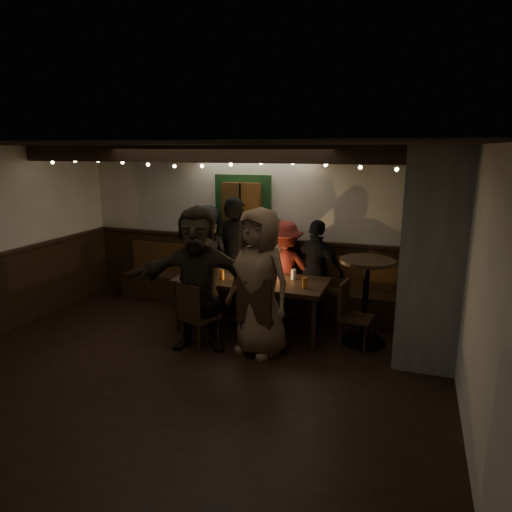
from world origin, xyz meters
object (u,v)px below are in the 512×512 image
at_px(dining_table, 251,283).
at_px(chair_end, 351,311).
at_px(person_c, 268,265).
at_px(person_g, 259,282).
at_px(person_d, 284,270).
at_px(person_b, 235,255).
at_px(high_top, 366,290).
at_px(person_a, 207,257).
at_px(person_f, 198,278).
at_px(person_e, 317,271).
at_px(chair_near_left, 195,312).
at_px(chair_near_right, 258,311).

distance_m(dining_table, chair_end, 1.43).
relative_size(person_c, person_g, 0.86).
height_order(dining_table, person_g, person_g).
bearing_deg(person_d, person_c, -16.66).
bearing_deg(person_g, person_b, 142.60).
distance_m(person_b, person_g, 1.63).
xyz_separation_m(high_top, person_a, (-2.61, 0.62, 0.11)).
bearing_deg(person_b, person_f, 98.21).
relative_size(chair_end, person_d, 0.58).
bearing_deg(person_f, person_g, -6.72).
bearing_deg(chair_end, dining_table, 176.21).
distance_m(person_b, person_f, 1.46).
height_order(person_d, person_e, person_e).
bearing_deg(person_f, dining_table, 46.49).
bearing_deg(chair_end, person_g, -151.53).
distance_m(person_a, person_c, 1.07).
relative_size(chair_near_left, person_f, 0.48).
bearing_deg(person_c, person_g, 105.43).
bearing_deg(person_c, high_top, 162.47).
xyz_separation_m(person_e, person_f, (-1.24, -1.46, 0.16)).
bearing_deg(person_a, person_e, -175.91).
height_order(chair_near_left, person_g, person_g).
relative_size(dining_table, person_b, 1.16).
xyz_separation_m(person_f, person_g, (0.80, 0.09, 0.00)).
bearing_deg(dining_table, high_top, 3.51).
distance_m(chair_near_right, person_f, 0.87).
bearing_deg(person_a, chair_end, 166.24).
bearing_deg(dining_table, chair_near_left, -118.07).
xyz_separation_m(high_top, person_d, (-1.28, 0.58, 0.02)).
xyz_separation_m(chair_near_left, person_c, (0.50, 1.52, 0.30)).
relative_size(dining_table, high_top, 1.85).
height_order(chair_end, person_e, person_e).
relative_size(chair_end, person_e, 0.57).
distance_m(dining_table, person_d, 0.74).
xyz_separation_m(chair_near_right, person_g, (-0.00, 0.06, 0.35)).
bearing_deg(person_f, person_e, 36.71).
xyz_separation_m(dining_table, chair_near_left, (-0.46, -0.87, -0.19)).
xyz_separation_m(person_d, person_g, (0.06, -1.34, 0.19)).
height_order(dining_table, person_a, person_a).
relative_size(high_top, person_e, 0.75).
xyz_separation_m(chair_near_right, person_f, (-0.80, -0.03, 0.35)).
bearing_deg(chair_end, chair_near_right, -149.19).
xyz_separation_m(chair_near_right, person_b, (-0.88, 1.42, 0.34)).
bearing_deg(person_d, person_b, -23.30).
distance_m(dining_table, person_b, 0.90).
bearing_deg(person_c, person_b, -2.28).
xyz_separation_m(person_a, person_b, (0.50, -0.02, 0.08)).
height_order(chair_end, person_b, person_b).
xyz_separation_m(dining_table, person_e, (0.79, 0.70, 0.07)).
bearing_deg(chair_near_right, person_b, 121.80).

